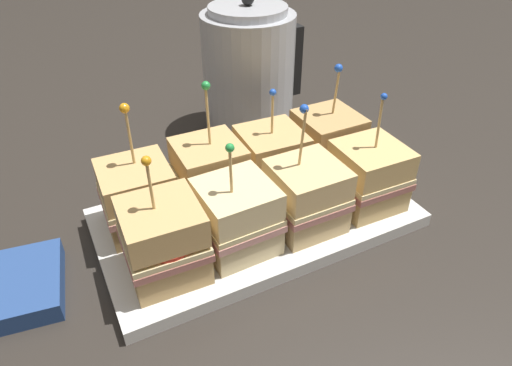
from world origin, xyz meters
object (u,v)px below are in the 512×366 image
object	(u,v)px
sandwich_front_center_left	(237,217)
kettle_steel	(249,72)
sandwich_front_far_left	(164,241)
sandwich_back_center_left	(210,175)
sandwich_back_center_right	(271,160)
serving_platter	(256,217)
sandwich_back_far_left	(138,197)
sandwich_back_far_right	(327,143)
sandwich_front_far_right	(368,176)
napkin_stack	(10,288)
sandwich_front_center_right	(306,196)

from	to	relation	value
sandwich_front_center_left	kettle_steel	xyz separation A→B (m)	(0.16, 0.29, 0.04)
sandwich_front_far_left	sandwich_back_center_left	xyz separation A→B (m)	(0.09, 0.09, 0.00)
sandwich_back_center_left	sandwich_back_center_right	distance (m)	0.09
serving_platter	sandwich_back_center_left	world-z (taller)	sandwich_back_center_left
sandwich_back_far_left	sandwich_back_center_left	world-z (taller)	sandwich_back_center_left
sandwich_back_center_left	kettle_steel	xyz separation A→B (m)	(0.15, 0.20, 0.04)
sandwich_back_far_right	kettle_steel	world-z (taller)	kettle_steel
sandwich_front_far_right	napkin_stack	world-z (taller)	sandwich_front_far_right
sandwich_front_far_left	sandwich_back_far_left	distance (m)	0.09
serving_platter	sandwich_back_far_right	size ratio (longest dim) A/B	2.50
sandwich_front_center_left	kettle_steel	size ratio (longest dim) A/B	0.63
sandwich_back_center_right	sandwich_back_center_left	bearing A→B (deg)	178.61
sandwich_front_far_right	kettle_steel	bearing A→B (deg)	95.86
sandwich_front_far_right	sandwich_back_far_left	xyz separation A→B (m)	(-0.28, 0.09, 0.00)
sandwich_front_far_left	sandwich_back_center_left	size ratio (longest dim) A/B	0.88
sandwich_front_far_left	kettle_steel	xyz separation A→B (m)	(0.25, 0.29, 0.04)
kettle_steel	napkin_stack	xyz separation A→B (m)	(-0.41, -0.23, -0.09)
sandwich_back_far_left	sandwich_back_center_left	bearing A→B (deg)	0.81
sandwich_front_center_right	sandwich_back_far_right	xyz separation A→B (m)	(0.09, 0.09, 0.00)
sandwich_back_center_left	sandwich_front_far_right	bearing A→B (deg)	-26.90
sandwich_front_center_right	kettle_steel	size ratio (longest dim) A/B	0.71
sandwich_front_center_left	sandwich_back_far_left	bearing A→B (deg)	135.70
sandwich_front_far_right	sandwich_back_center_left	bearing A→B (deg)	153.10
sandwich_front_center_right	napkin_stack	world-z (taller)	sandwich_front_center_right
sandwich_back_center_left	napkin_stack	size ratio (longest dim) A/B	1.40
napkin_stack	sandwich_front_center_right	bearing A→B (deg)	-9.88
sandwich_front_far_left	sandwich_back_center_right	world-z (taller)	sandwich_front_far_left
sandwich_back_center_left	sandwich_front_center_right	bearing A→B (deg)	-46.60
sandwich_front_far_right	napkin_stack	distance (m)	0.44
sandwich_back_far_left	sandwich_back_far_right	size ratio (longest dim) A/B	1.01
sandwich_front_center_right	sandwich_front_far_right	world-z (taller)	sandwich_front_center_right
serving_platter	napkin_stack	world-z (taller)	napkin_stack
kettle_steel	serving_platter	bearing A→B (deg)	-114.57
serving_platter	sandwich_back_far_right	bearing A→B (deg)	17.53
serving_platter	kettle_steel	distance (m)	0.28
sandwich_back_far_left	sandwich_back_center_right	world-z (taller)	sandwich_back_far_left
serving_platter	napkin_stack	bearing A→B (deg)	177.69
sandwich_back_far_left	napkin_stack	bearing A→B (deg)	-168.39
sandwich_back_far_left	serving_platter	bearing A→B (deg)	-17.81
sandwich_front_far_right	sandwich_back_far_right	distance (m)	0.09
sandwich_back_center_right	kettle_steel	distance (m)	0.21
sandwich_front_far_left	sandwich_front_far_right	distance (m)	0.27
serving_platter	sandwich_back_far_left	size ratio (longest dim) A/B	2.47
serving_platter	kettle_steel	xyz separation A→B (m)	(0.11, 0.24, 0.10)
sandwich_front_far_right	sandwich_back_center_left	distance (m)	0.21
sandwich_back_far_left	sandwich_back_far_right	world-z (taller)	sandwich_back_far_left
sandwich_back_far_left	napkin_stack	distance (m)	0.17
sandwich_front_center_left	sandwich_front_center_right	xyz separation A→B (m)	(0.09, -0.00, 0.00)
sandwich_front_center_left	sandwich_back_far_left	size ratio (longest dim) A/B	0.89
sandwich_back_center_right	sandwich_back_far_right	world-z (taller)	sandwich_back_far_right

